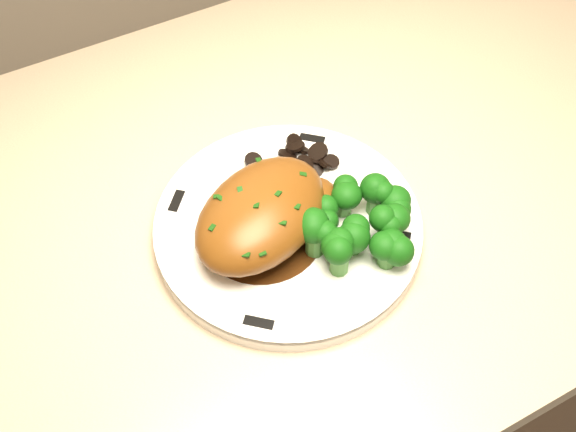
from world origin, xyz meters
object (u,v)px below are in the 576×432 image
broccoli_florets (359,223)px  counter (479,263)px  chicken_breast (266,213)px  plate (288,228)px

broccoli_florets → counter: bearing=17.5°
counter → chicken_breast: size_ratio=10.66×
counter → plate: counter is taller
plate → chicken_breast: size_ratio=1.44×
plate → chicken_breast: bearing=179.6°
chicken_breast → broccoli_florets: (0.07, -0.05, -0.01)m
counter → chicken_breast: (-0.41, -0.06, 0.46)m
counter → broccoli_florets: counter is taller
broccoli_florets → chicken_breast: bearing=146.4°
counter → broccoli_florets: size_ratio=16.50×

